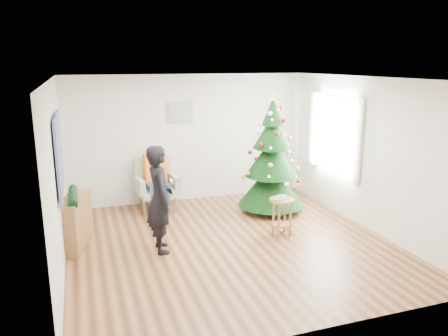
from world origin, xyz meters
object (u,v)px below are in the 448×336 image
object	(u,v)px
christmas_tree	(272,159)
armchair	(156,191)
standing_man	(160,199)
console	(75,222)
stool	(282,217)

from	to	relation	value
christmas_tree	armchair	bearing A→B (deg)	159.10
christmas_tree	standing_man	size ratio (longest dim) A/B	1.38
console	standing_man	bearing A→B (deg)	-10.06
stool	standing_man	size ratio (longest dim) A/B	0.38
stool	console	distance (m)	3.33
stool	console	bearing A→B (deg)	169.14
armchair	console	xyz separation A→B (m)	(-1.52, -1.38, 0.03)
christmas_tree	console	distance (m)	3.71
christmas_tree	standing_man	world-z (taller)	christmas_tree
christmas_tree	standing_man	xyz separation A→B (m)	(-2.37, -1.16, -0.20)
christmas_tree	armchair	distance (m)	2.34
stool	console	xyz separation A→B (m)	(-3.27, 0.63, 0.08)
armchair	console	size ratio (longest dim) A/B	1.01
christmas_tree	armchair	world-z (taller)	christmas_tree
christmas_tree	console	world-z (taller)	christmas_tree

